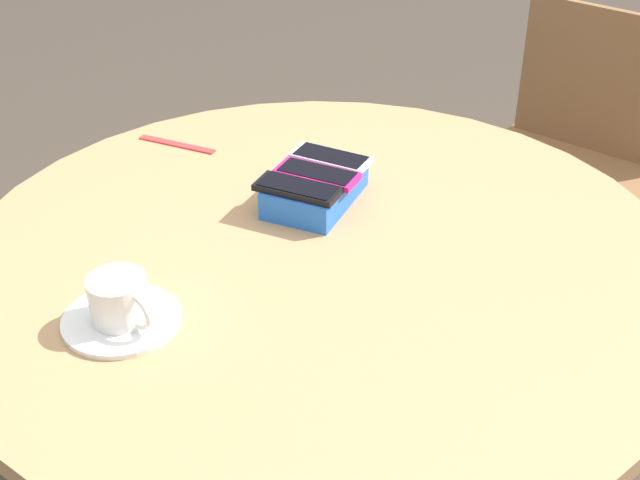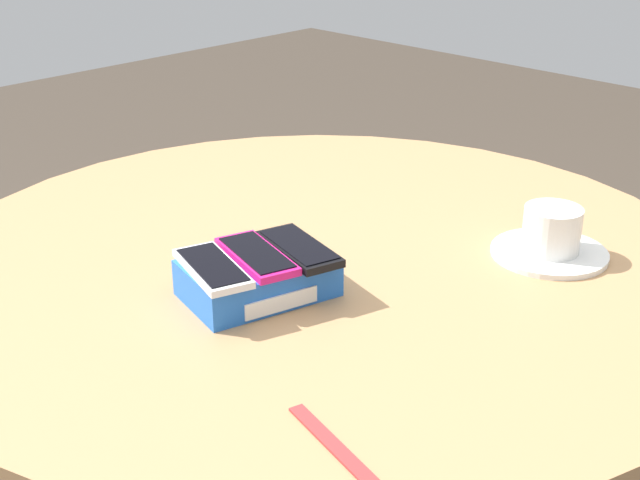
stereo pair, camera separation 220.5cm
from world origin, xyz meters
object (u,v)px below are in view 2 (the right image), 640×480
(round_table, at_px, (320,308))
(phone_black, at_px, (299,248))
(phone_magenta, at_px, (257,256))
(lanyard_strap, at_px, (336,448))
(phone_white, at_px, (212,268))
(phone_box, at_px, (258,278))
(coffee_cup, at_px, (551,228))
(saucer, at_px, (549,253))

(round_table, relative_size, phone_black, 7.64)
(round_table, relative_size, phone_magenta, 7.60)
(phone_black, bearing_deg, lanyard_strap, -128.64)
(round_table, height_order, lanyard_strap, lanyard_strap)
(round_table, height_order, phone_white, phone_white)
(round_table, distance_m, phone_white, 0.25)
(phone_black, bearing_deg, phone_magenta, 157.20)
(phone_box, distance_m, phone_white, 0.07)
(phone_white, bearing_deg, coffee_cup, -27.07)
(phone_white, xyz_separation_m, phone_black, (0.12, -0.04, 0.00))
(round_table, relative_size, coffee_cup, 11.06)
(phone_magenta, bearing_deg, saucer, -29.61)
(phone_magenta, height_order, saucer, phone_magenta)
(phone_box, relative_size, phone_magenta, 1.40)
(saucer, distance_m, lanyard_strap, 0.54)
(round_table, xyz_separation_m, phone_white, (-0.21, -0.02, 0.14))
(saucer, distance_m, coffee_cup, 0.04)
(phone_box, distance_m, phone_black, 0.07)
(saucer, xyz_separation_m, lanyard_strap, (-0.53, -0.09, -0.00))
(phone_white, bearing_deg, phone_black, -17.23)
(phone_box, height_order, saucer, phone_box)
(phone_box, bearing_deg, round_table, 12.82)
(saucer, bearing_deg, coffee_cup, 56.46)
(phone_black, bearing_deg, phone_box, 161.57)
(round_table, bearing_deg, coffee_cup, -46.79)
(phone_white, relative_size, saucer, 0.89)
(phone_box, distance_m, lanyard_strap, 0.34)
(round_table, distance_m, phone_black, 0.18)
(coffee_cup, bearing_deg, saucer, -123.54)
(phone_box, relative_size, phone_black, 1.40)
(phone_black, relative_size, saucer, 0.90)
(phone_black, relative_size, coffee_cup, 1.45)
(round_table, distance_m, phone_magenta, 0.21)
(phone_magenta, xyz_separation_m, lanyard_strap, (-0.17, -0.30, -0.05))
(coffee_cup, bearing_deg, phone_magenta, 150.72)
(coffee_cup, bearing_deg, lanyard_strap, -170.39)
(saucer, bearing_deg, phone_box, 151.00)
(round_table, xyz_separation_m, phone_magenta, (-0.15, -0.03, 0.14))
(phone_box, relative_size, lanyard_strap, 1.31)
(phone_box, relative_size, saucer, 1.27)
(phone_magenta, bearing_deg, phone_box, -119.68)
(round_table, relative_size, phone_box, 5.44)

